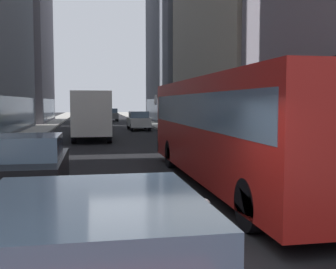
{
  "coord_description": "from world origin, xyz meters",
  "views": [
    {
      "loc": [
        -1.19,
        -5.77,
        2.39
      ],
      "look_at": [
        1.12,
        6.65,
        1.4
      ],
      "focal_mm": 44.01,
      "sensor_mm": 36.0,
      "label": 1
    }
  ],
  "objects_px": {
    "car_white_van": "(139,121)",
    "car_black_suv": "(24,168)",
    "pedestrian_with_handbag": "(296,141)",
    "pedestrian_in_coat": "(304,142)",
    "car_yellow_taxi": "(92,117)",
    "transit_bus": "(233,124)",
    "dalmatian_dog": "(210,215)",
    "car_grey_wagon": "(110,115)",
    "box_truck": "(91,114)"
  },
  "relations": [
    {
      "from": "car_white_van",
      "to": "car_black_suv",
      "type": "relative_size",
      "value": 1.02
    },
    {
      "from": "car_white_van",
      "to": "pedestrian_with_handbag",
      "type": "relative_size",
      "value": 2.37
    },
    {
      "from": "pedestrian_with_handbag",
      "to": "pedestrian_in_coat",
      "type": "xyz_separation_m",
      "value": [
        0.04,
        -0.53,
        -0.0
      ]
    },
    {
      "from": "car_yellow_taxi",
      "to": "transit_bus",
      "type": "bearing_deg",
      "value": -83.49
    },
    {
      "from": "dalmatian_dog",
      "to": "car_black_suv",
      "type": "bearing_deg",
      "value": 133.71
    },
    {
      "from": "transit_bus",
      "to": "car_grey_wagon",
      "type": "distance_m",
      "value": 42.18
    },
    {
      "from": "car_white_van",
      "to": "car_yellow_taxi",
      "type": "relative_size",
      "value": 0.89
    },
    {
      "from": "car_yellow_taxi",
      "to": "car_grey_wagon",
      "type": "bearing_deg",
      "value": 71.33
    },
    {
      "from": "car_grey_wagon",
      "to": "car_yellow_taxi",
      "type": "bearing_deg",
      "value": -108.67
    },
    {
      "from": "car_white_van",
      "to": "box_truck",
      "type": "bearing_deg",
      "value": -115.2
    },
    {
      "from": "box_truck",
      "to": "car_grey_wagon",
      "type": "bearing_deg",
      "value": 84.81
    },
    {
      "from": "car_grey_wagon",
      "to": "pedestrian_in_coat",
      "type": "xyz_separation_m",
      "value": [
        4.89,
        -40.2,
        0.19
      ]
    },
    {
      "from": "car_yellow_taxi",
      "to": "dalmatian_dog",
      "type": "relative_size",
      "value": 4.69
    },
    {
      "from": "transit_bus",
      "to": "box_truck",
      "type": "distance_m",
      "value": 16.23
    },
    {
      "from": "car_yellow_taxi",
      "to": "pedestrian_in_coat",
      "type": "relative_size",
      "value": 2.67
    },
    {
      "from": "transit_bus",
      "to": "pedestrian_with_handbag",
      "type": "relative_size",
      "value": 6.82
    },
    {
      "from": "transit_bus",
      "to": "car_black_suv",
      "type": "xyz_separation_m",
      "value": [
        -5.6,
        -1.04,
        -0.96
      ]
    },
    {
      "from": "car_black_suv",
      "to": "car_grey_wagon",
      "type": "xyz_separation_m",
      "value": [
        4.0,
        43.18,
        0.0
      ]
    },
    {
      "from": "box_truck",
      "to": "dalmatian_dog",
      "type": "distance_m",
      "value": 20.58
    },
    {
      "from": "car_grey_wagon",
      "to": "dalmatian_dog",
      "type": "bearing_deg",
      "value": -90.59
    },
    {
      "from": "transit_bus",
      "to": "car_white_van",
      "type": "height_order",
      "value": "transit_bus"
    },
    {
      "from": "transit_bus",
      "to": "pedestrian_with_handbag",
      "type": "xyz_separation_m",
      "value": [
        3.25,
        2.47,
        -0.76
      ]
    },
    {
      "from": "car_white_van",
      "to": "dalmatian_dog",
      "type": "xyz_separation_m",
      "value": [
        -2.08,
        -28.95,
        -0.31
      ]
    },
    {
      "from": "transit_bus",
      "to": "box_truck",
      "type": "height_order",
      "value": "same"
    },
    {
      "from": "pedestrian_in_coat",
      "to": "transit_bus",
      "type": "bearing_deg",
      "value": -149.56
    },
    {
      "from": "car_yellow_taxi",
      "to": "pedestrian_with_handbag",
      "type": "height_order",
      "value": "pedestrian_with_handbag"
    },
    {
      "from": "car_black_suv",
      "to": "pedestrian_in_coat",
      "type": "distance_m",
      "value": 9.37
    },
    {
      "from": "car_yellow_taxi",
      "to": "car_black_suv",
      "type": "relative_size",
      "value": 1.15
    },
    {
      "from": "transit_bus",
      "to": "car_grey_wagon",
      "type": "bearing_deg",
      "value": 92.17
    },
    {
      "from": "car_yellow_taxi",
      "to": "car_black_suv",
      "type": "height_order",
      "value": "same"
    },
    {
      "from": "car_grey_wagon",
      "to": "box_truck",
      "type": "xyz_separation_m",
      "value": [
        -2.4,
        -26.41,
        0.84
      ]
    },
    {
      "from": "car_grey_wagon",
      "to": "pedestrian_in_coat",
      "type": "relative_size",
      "value": 2.6
    },
    {
      "from": "transit_bus",
      "to": "pedestrian_in_coat",
      "type": "bearing_deg",
      "value": 30.44
    },
    {
      "from": "pedestrian_with_handbag",
      "to": "box_truck",
      "type": "bearing_deg",
      "value": 118.65
    },
    {
      "from": "car_black_suv",
      "to": "car_white_van",
      "type": "bearing_deg",
      "value": 77.51
    },
    {
      "from": "dalmatian_dog",
      "to": "box_truck",
      "type": "bearing_deg",
      "value": 95.36
    },
    {
      "from": "car_black_suv",
      "to": "pedestrian_with_handbag",
      "type": "bearing_deg",
      "value": 21.63
    },
    {
      "from": "transit_bus",
      "to": "car_black_suv",
      "type": "relative_size",
      "value": 2.93
    },
    {
      "from": "car_white_van",
      "to": "car_grey_wagon",
      "type": "xyz_separation_m",
      "value": [
        -1.6,
        17.91,
        0.0
      ]
    },
    {
      "from": "pedestrian_with_handbag",
      "to": "transit_bus",
      "type": "bearing_deg",
      "value": -142.8
    },
    {
      "from": "transit_bus",
      "to": "pedestrian_with_handbag",
      "type": "height_order",
      "value": "transit_bus"
    },
    {
      "from": "car_white_van",
      "to": "pedestrian_in_coat",
      "type": "xyz_separation_m",
      "value": [
        3.29,
        -22.3,
        0.19
      ]
    },
    {
      "from": "car_black_suv",
      "to": "box_truck",
      "type": "distance_m",
      "value": 16.87
    },
    {
      "from": "car_white_van",
      "to": "pedestrian_in_coat",
      "type": "relative_size",
      "value": 2.37
    },
    {
      "from": "car_yellow_taxi",
      "to": "dalmatian_dog",
      "type": "height_order",
      "value": "car_yellow_taxi"
    },
    {
      "from": "transit_bus",
      "to": "car_yellow_taxi",
      "type": "xyz_separation_m",
      "value": [
        -4.0,
        35.03,
        -0.95
      ]
    },
    {
      "from": "dalmatian_dog",
      "to": "pedestrian_in_coat",
      "type": "relative_size",
      "value": 0.57
    },
    {
      "from": "transit_bus",
      "to": "pedestrian_in_coat",
      "type": "distance_m",
      "value": 3.89
    },
    {
      "from": "car_yellow_taxi",
      "to": "dalmatian_dog",
      "type": "bearing_deg",
      "value": -87.23
    },
    {
      "from": "car_grey_wagon",
      "to": "car_black_suv",
      "type": "bearing_deg",
      "value": -95.29
    }
  ]
}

